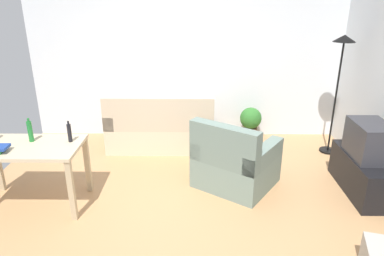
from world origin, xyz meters
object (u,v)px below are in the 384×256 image
desk (28,154)px  bottle_dark (69,133)px  couch (161,129)px  tv_stand (363,174)px  tv (370,140)px  bottle_green (30,131)px  potted_plant (251,122)px  armchair (234,163)px  torchiere_lamp (341,63)px

desk → bottle_dark: bottle_dark is taller
couch → tv_stand: size_ratio=1.52×
tv → bottle_dark: bottle_dark is taller
couch → bottle_dark: size_ratio=6.59×
tv → desk: size_ratio=0.50×
bottle_green → bottle_dark: bottle_green is taller
potted_plant → armchair: armchair is taller
torchiere_lamp → armchair: (-1.60, -1.07, -1.09)m
couch → potted_plant: couch is taller
tv → desk: 4.03m
torchiere_lamp → bottle_green: 4.27m
potted_plant → torchiere_lamp: bearing=-21.6°
desk → bottle_green: (0.01, 0.12, 0.24)m
tv_stand → couch: bearing=63.1°
tv_stand → desk: 4.05m
torchiere_lamp → desk: torchiere_lamp is taller
couch → tv_stand: couch is taller
bottle_green → bottle_dark: bearing=-0.7°
armchair → bottle_green: bottle_green is taller
tv_stand → armchair: armchair is taller
torchiere_lamp → desk: bearing=-159.2°
torchiere_lamp → potted_plant: 1.67m
potted_plant → bottle_dark: (-2.37, -1.88, 0.54)m
tv_stand → bottle_green: bottle_green is taller
tv_stand → torchiere_lamp: bearing=0.0°
torchiere_lamp → armchair: torchiere_lamp is taller
tv → armchair: bearing=85.5°
potted_plant → armchair: bearing=-105.5°
tv_stand → tv: 0.46m
couch → desk: couch is taller
tv → potted_plant: 2.07m
potted_plant → desk: bearing=-144.9°
tv_stand → armchair: bearing=85.5°
tv_stand → tv: tv is taller
armchair → bottle_dark: size_ratio=4.81×
desk → tv_stand: bearing=4.4°
torchiere_lamp → desk: (-4.01, -1.52, -0.76)m
bottle_green → bottle_dark: 0.45m
tv_stand → potted_plant: size_ratio=1.93×
tv_stand → bottle_dark: size_ratio=4.35×
potted_plant → bottle_green: bottle_green is taller
bottle_dark → armchair: bearing=10.0°
torchiere_lamp → potted_plant: size_ratio=3.18×
bottle_green → bottle_dark: (0.45, -0.01, -0.02)m
tv_stand → potted_plant: bearing=35.3°
couch → potted_plant: 1.52m
armchair → couch: bearing=-14.5°
potted_plant → armchair: (-0.43, -1.54, -0.01)m
tv → potted_plant: size_ratio=1.05×
potted_plant → bottle_green: 3.43m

